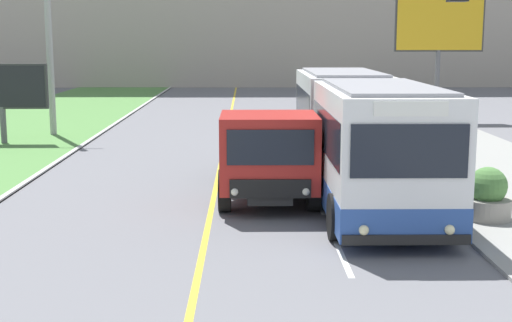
{
  "coord_description": "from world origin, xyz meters",
  "views": [
    {
      "loc": [
        0.88,
        -0.88,
        4.22
      ],
      "look_at": [
        1.1,
        15.36,
        1.4
      ],
      "focal_mm": 50.0,
      "sensor_mm": 36.0,
      "label": 1
    }
  ],
  "objects_px": {
    "billboard_small": "(1,89)",
    "planter_round_near": "(487,196)",
    "planter_round_third": "(400,140)",
    "city_bus": "(358,133)",
    "billboard_large": "(439,26)",
    "utility_pole_far": "(48,8)",
    "planter_round_second": "(435,160)",
    "dump_truck": "(268,155)"
  },
  "relations": [
    {
      "from": "dump_truck",
      "to": "planter_round_near",
      "type": "bearing_deg",
      "value": -25.22
    },
    {
      "from": "planter_round_third",
      "to": "utility_pole_far",
      "type": "bearing_deg",
      "value": 156.72
    },
    {
      "from": "planter_round_second",
      "to": "city_bus",
      "type": "bearing_deg",
      "value": -157.34
    },
    {
      "from": "planter_round_second",
      "to": "dump_truck",
      "type": "bearing_deg",
      "value": -155.82
    },
    {
      "from": "utility_pole_far",
      "to": "dump_truck",
      "type": "bearing_deg",
      "value": -54.91
    },
    {
      "from": "city_bus",
      "to": "planter_round_third",
      "type": "relative_size",
      "value": 10.37
    },
    {
      "from": "city_bus",
      "to": "planter_round_near",
      "type": "distance_m",
      "value": 4.45
    },
    {
      "from": "dump_truck",
      "to": "planter_round_second",
      "type": "height_order",
      "value": "dump_truck"
    },
    {
      "from": "utility_pole_far",
      "to": "planter_round_near",
      "type": "relative_size",
      "value": 8.9
    },
    {
      "from": "utility_pole_far",
      "to": "billboard_large",
      "type": "xyz_separation_m",
      "value": [
        18.2,
        5.1,
        -0.69
      ]
    },
    {
      "from": "city_bus",
      "to": "planter_round_third",
      "type": "distance_m",
      "value": 6.21
    },
    {
      "from": "billboard_small",
      "to": "planter_round_third",
      "type": "height_order",
      "value": "billboard_small"
    },
    {
      "from": "dump_truck",
      "to": "city_bus",
      "type": "bearing_deg",
      "value": 25.63
    },
    {
      "from": "city_bus",
      "to": "planter_round_near",
      "type": "relative_size",
      "value": 10.42
    },
    {
      "from": "planter_round_near",
      "to": "billboard_large",
      "type": "bearing_deg",
      "value": 78.43
    },
    {
      "from": "billboard_large",
      "to": "planter_round_second",
      "type": "relative_size",
      "value": 4.84
    },
    {
      "from": "planter_round_second",
      "to": "planter_round_third",
      "type": "xyz_separation_m",
      "value": [
        -0.07,
        4.6,
        -0.05
      ]
    },
    {
      "from": "utility_pole_far",
      "to": "planter_round_third",
      "type": "xyz_separation_m",
      "value": [
        13.97,
        -6.01,
        -4.87
      ]
    },
    {
      "from": "planter_round_near",
      "to": "planter_round_third",
      "type": "distance_m",
      "value": 9.21
    },
    {
      "from": "billboard_large",
      "to": "planter_round_third",
      "type": "xyz_separation_m",
      "value": [
        -4.22,
        -11.12,
        -4.17
      ]
    },
    {
      "from": "utility_pole_far",
      "to": "billboard_small",
      "type": "bearing_deg",
      "value": -116.49
    },
    {
      "from": "dump_truck",
      "to": "planter_round_second",
      "type": "bearing_deg",
      "value": 24.18
    },
    {
      "from": "planter_round_near",
      "to": "city_bus",
      "type": "bearing_deg",
      "value": 124.7
    },
    {
      "from": "utility_pole_far",
      "to": "billboard_small",
      "type": "relative_size",
      "value": 2.93
    },
    {
      "from": "utility_pole_far",
      "to": "planter_round_third",
      "type": "height_order",
      "value": "utility_pole_far"
    },
    {
      "from": "utility_pole_far",
      "to": "planter_round_third",
      "type": "distance_m",
      "value": 15.97
    },
    {
      "from": "utility_pole_far",
      "to": "planter_round_second",
      "type": "bearing_deg",
      "value": -37.09
    },
    {
      "from": "utility_pole_far",
      "to": "billboard_large",
      "type": "relative_size",
      "value": 1.67
    },
    {
      "from": "utility_pole_far",
      "to": "billboard_small",
      "type": "height_order",
      "value": "utility_pole_far"
    },
    {
      "from": "city_bus",
      "to": "utility_pole_far",
      "type": "relative_size",
      "value": 1.17
    },
    {
      "from": "city_bus",
      "to": "billboard_small",
      "type": "xyz_separation_m",
      "value": [
        -12.86,
        9.05,
        0.61
      ]
    },
    {
      "from": "billboard_small",
      "to": "planter_round_near",
      "type": "xyz_separation_m",
      "value": [
        15.33,
        -12.62,
        -1.61
      ]
    },
    {
      "from": "utility_pole_far",
      "to": "planter_round_second",
      "type": "distance_m",
      "value": 18.25
    },
    {
      "from": "dump_truck",
      "to": "planter_round_third",
      "type": "xyz_separation_m",
      "value": [
        4.94,
        6.85,
        -0.58
      ]
    },
    {
      "from": "city_bus",
      "to": "billboard_large",
      "type": "relative_size",
      "value": 1.96
    },
    {
      "from": "city_bus",
      "to": "dump_truck",
      "type": "height_order",
      "value": "city_bus"
    },
    {
      "from": "billboard_small",
      "to": "planter_round_third",
      "type": "distance_m",
      "value": 15.73
    },
    {
      "from": "billboard_large",
      "to": "planter_round_third",
      "type": "distance_m",
      "value": 12.6
    },
    {
      "from": "city_bus",
      "to": "planter_round_third",
      "type": "bearing_deg",
      "value": 66.87
    },
    {
      "from": "billboard_small",
      "to": "planter_round_near",
      "type": "bearing_deg",
      "value": -39.46
    },
    {
      "from": "billboard_small",
      "to": "billboard_large",
      "type": "bearing_deg",
      "value": 21.56
    },
    {
      "from": "billboard_large",
      "to": "planter_round_near",
      "type": "bearing_deg",
      "value": -101.57
    }
  ]
}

